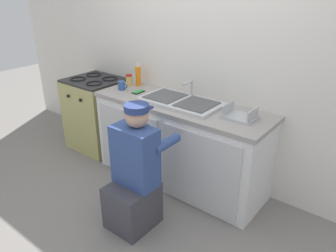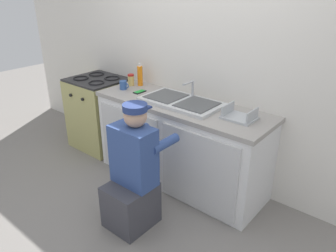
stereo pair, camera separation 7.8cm
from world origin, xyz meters
name	(u,v)px [view 2 (the right image)]	position (x,y,z in m)	size (l,w,h in m)	color
ground_plane	(162,192)	(0.00, 0.00, 0.00)	(12.00, 12.00, 0.00)	gray
back_wall	(203,60)	(0.00, 0.65, 1.25)	(6.00, 0.10, 2.50)	silver
counter_cabinet	(180,145)	(0.00, 0.29, 0.42)	(1.82, 0.62, 0.84)	white
countertop	(181,105)	(0.00, 0.30, 0.86)	(1.86, 0.62, 0.04)	#9E9993
sink_double_basin	(181,101)	(0.00, 0.30, 0.90)	(0.80, 0.44, 0.19)	silver
stove_range	(100,113)	(-1.29, 0.30, 0.45)	(0.65, 0.62, 0.91)	tan
plumber_person	(133,177)	(0.10, -0.49, 0.46)	(0.42, 0.61, 1.10)	#3F3F47
coffee_mug	(123,85)	(-0.76, 0.25, 0.93)	(0.13, 0.08, 0.09)	#335699
soap_bottle_orange	(140,76)	(-0.72, 0.47, 1.00)	(0.06, 0.06, 0.25)	orange
cell_phone	(140,92)	(-0.55, 0.28, 0.89)	(0.07, 0.14, 0.01)	black
condiment_jar	(131,80)	(-0.80, 0.41, 0.95)	(0.07, 0.07, 0.13)	#DBB760
dish_rack_tray	(239,116)	(0.63, 0.31, 0.91)	(0.28, 0.22, 0.11)	#B2B7BC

